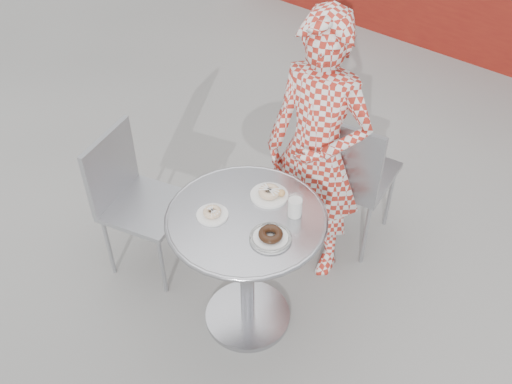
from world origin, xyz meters
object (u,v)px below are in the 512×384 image
Objects in this scene: plate_far at (270,193)px; plate_near at (212,213)px; seated_person at (317,154)px; chair_far at (349,198)px; chair_left at (149,228)px; plate_checker at (271,237)px; milk_cup at (295,207)px; bistro_table at (247,244)px.

plate_near is at bearing -113.88° from plate_far.
plate_near is (-0.12, -0.71, 0.00)m from seated_person.
chair_left is at bearing 42.48° from chair_far.
chair_far is 1.11m from plate_checker.
chair_left is 0.56× the size of seated_person.
chair_left is 7.72× the size of milk_cup.
chair_left is at bearing -176.45° from bistro_table.
chair_left is 5.84× the size of plate_near.
bistro_table is at bearing 78.45° from chair_far.
chair_far is at bearing 97.92° from plate_checker.
plate_checker is (0.14, -0.97, 0.52)m from chair_far.
chair_left is at bearing -145.27° from seated_person.
plate_checker is at bearing -12.65° from bistro_table.
chair_left is 4.58× the size of plate_checker.
plate_far is at bearing 170.75° from milk_cup.
chair_left is 0.94m from plate_far.
milk_cup reaches higher than plate_checker.
milk_cup is at bearing 42.61° from bistro_table.
seated_person is (0.73, 0.65, 0.54)m from chair_left.
chair_far is 1.08× the size of chair_left.
chair_far is 1.26m from chair_left.
plate_checker is 0.20m from milk_cup.
plate_checker is at bearing 10.47° from plate_near.
chair_left is (-0.79, -0.98, -0.02)m from chair_far.
plate_far is at bearing 77.41° from chair_far.
seated_person is at bearing -63.78° from chair_left.
chair_far reaches higher than plate_near.
plate_near is 0.78× the size of plate_checker.
chair_far is 0.60× the size of seated_person.
bistro_table is 0.27m from plate_near.
plate_far is (0.74, 0.23, 0.54)m from chair_left.
plate_checker is at bearing -50.60° from plate_far.
plate_far is 1.23× the size of plate_near.
bistro_table is 0.89× the size of chair_left.
chair_far is 0.91m from plate_far.
seated_person is at bearing 70.29° from chair_far.
milk_cup is at bearing 40.39° from plate_near.
seated_person is 8.57× the size of plate_far.
plate_near is 0.32m from plate_checker.
chair_left is at bearing -179.70° from plate_checker.
chair_far is at bearing -54.73° from chair_left.
seated_person is 0.42m from plate_far.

